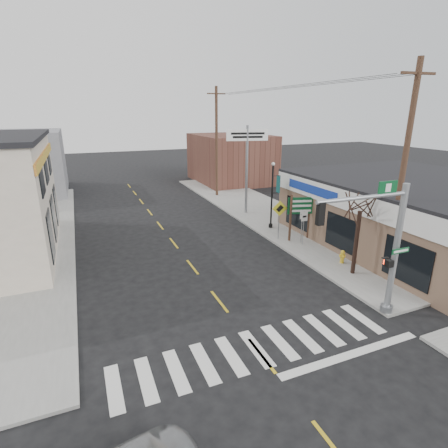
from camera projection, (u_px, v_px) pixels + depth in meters
name	position (u px, v px, depth m)	size (l,w,h in m)	color
ground	(261.00, 355.00, 12.39)	(140.00, 140.00, 0.00)	black
sidewalk_right	(283.00, 222.00, 27.08)	(6.00, 38.00, 0.13)	gray
sidewalk_left	(20.00, 258.00, 20.47)	(6.00, 38.00, 0.13)	gray
center_line	(192.00, 267.00, 19.41)	(0.12, 56.00, 0.01)	gold
crosswalk	(256.00, 348.00, 12.74)	(11.00, 2.20, 0.01)	silver
thrift_store	(417.00, 214.00, 22.36)	(12.00, 14.00, 4.00)	#7A5D49
bldg_distant_right	(231.00, 158.00, 42.26)	(8.00, 10.00, 5.60)	brown
bldg_distant_left	(16.00, 163.00, 35.45)	(9.00, 10.00, 6.40)	gray
traffic_signal_pole	(385.00, 239.00, 13.61)	(4.49, 0.37, 5.69)	#92969B
guide_sign	(301.00, 211.00, 22.64)	(1.76, 0.14, 3.09)	#4C3223
fire_hydrant	(342.00, 256.00, 19.50)	(0.24, 0.24, 0.76)	gold
ped_crossing_sign	(279.00, 213.00, 22.77)	(1.01, 0.07, 2.61)	gray
lamp_post	(273.00, 190.00, 24.79)	(0.62, 0.49, 4.76)	black
dance_center_sign	(247.00, 148.00, 27.77)	(3.34, 0.21, 7.09)	gray
bare_tree	(362.00, 199.00, 17.19)	(2.53, 2.53, 5.07)	black
shrub_front	(405.00, 256.00, 19.30)	(1.35, 1.35, 1.02)	#1C3214
shrub_back	(340.00, 230.00, 23.85)	(1.01, 1.01, 0.76)	black
utility_pole_near	(402.00, 174.00, 16.35)	(1.80, 0.27, 10.36)	#4D2F20
utility_pole_far	(217.00, 142.00, 33.87)	(1.80, 0.27, 10.36)	#3B2619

